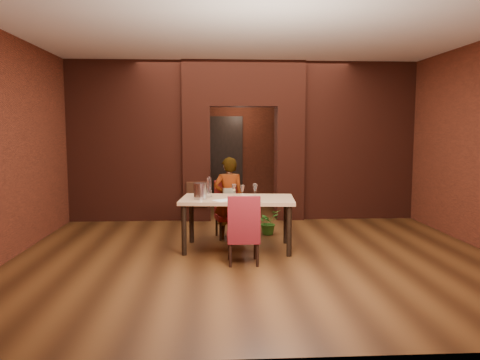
% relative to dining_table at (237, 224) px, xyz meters
% --- Properties ---
extents(floor, '(8.00, 8.00, 0.00)m').
position_rel_dining_table_xyz_m(floor, '(0.25, 0.51, -0.40)').
color(floor, '#492912').
rests_on(floor, ground).
extents(ceiling, '(7.00, 8.00, 0.04)m').
position_rel_dining_table_xyz_m(ceiling, '(0.25, 0.51, 2.80)').
color(ceiling, silver).
rests_on(ceiling, ground).
extents(wall_back, '(7.00, 0.04, 3.20)m').
position_rel_dining_table_xyz_m(wall_back, '(0.25, 4.51, 1.20)').
color(wall_back, maroon).
rests_on(wall_back, ground).
extents(wall_front, '(7.00, 0.04, 3.20)m').
position_rel_dining_table_xyz_m(wall_front, '(0.25, -3.49, 1.20)').
color(wall_front, maroon).
rests_on(wall_front, ground).
extents(wall_left, '(0.04, 8.00, 3.20)m').
position_rel_dining_table_xyz_m(wall_left, '(-3.25, 0.51, 1.20)').
color(wall_left, maroon).
rests_on(wall_left, ground).
extents(wall_right, '(0.04, 8.00, 3.20)m').
position_rel_dining_table_xyz_m(wall_right, '(3.75, 0.51, 1.20)').
color(wall_right, maroon).
rests_on(wall_right, ground).
extents(pillar_left, '(0.55, 0.55, 2.30)m').
position_rel_dining_table_xyz_m(pillar_left, '(-0.70, 2.51, 0.75)').
color(pillar_left, maroon).
rests_on(pillar_left, ground).
extents(pillar_right, '(0.55, 0.55, 2.30)m').
position_rel_dining_table_xyz_m(pillar_right, '(1.20, 2.51, 0.75)').
color(pillar_right, maroon).
rests_on(pillar_right, ground).
extents(lintel, '(2.45, 0.55, 0.90)m').
position_rel_dining_table_xyz_m(lintel, '(0.25, 2.51, 2.35)').
color(lintel, maroon).
rests_on(lintel, ground).
extents(wing_wall_left, '(2.28, 0.35, 3.20)m').
position_rel_dining_table_xyz_m(wing_wall_left, '(-2.11, 2.51, 1.20)').
color(wing_wall_left, maroon).
rests_on(wing_wall_left, ground).
extents(wing_wall_right, '(2.28, 0.35, 3.20)m').
position_rel_dining_table_xyz_m(wing_wall_right, '(2.61, 2.51, 1.20)').
color(wing_wall_right, maroon).
rests_on(wing_wall_right, ground).
extents(vent_panel, '(0.40, 0.03, 0.50)m').
position_rel_dining_table_xyz_m(vent_panel, '(-0.70, 2.21, 0.15)').
color(vent_panel, '#AB5731').
rests_on(vent_panel, ground).
extents(rear_door, '(0.90, 0.08, 2.10)m').
position_rel_dining_table_xyz_m(rear_door, '(-0.15, 4.45, 0.65)').
color(rear_door, black).
rests_on(rear_door, ground).
extents(rear_door_frame, '(1.02, 0.04, 2.22)m').
position_rel_dining_table_xyz_m(rear_door_frame, '(-0.15, 4.41, 0.65)').
color(rear_door_frame, black).
rests_on(rear_door_frame, ground).
extents(dining_table, '(1.79, 1.12, 0.80)m').
position_rel_dining_table_xyz_m(dining_table, '(0.00, 0.00, 0.00)').
color(dining_table, tan).
rests_on(dining_table, ground).
extents(chair_far, '(0.51, 0.51, 0.96)m').
position_rel_dining_table_xyz_m(chair_far, '(-0.10, 0.77, 0.08)').
color(chair_far, maroon).
rests_on(chair_far, ground).
extents(chair_near, '(0.44, 0.44, 0.96)m').
position_rel_dining_table_xyz_m(chair_near, '(0.04, -0.77, 0.08)').
color(chair_near, maroon).
rests_on(chair_near, ground).
extents(person_seated, '(0.52, 0.35, 1.38)m').
position_rel_dining_table_xyz_m(person_seated, '(-0.11, 0.68, 0.29)').
color(person_seated, silver).
rests_on(person_seated, ground).
extents(wine_glass_a, '(0.08, 0.08, 0.19)m').
position_rel_dining_table_xyz_m(wine_glass_a, '(-0.05, 0.15, 0.50)').
color(wine_glass_a, white).
rests_on(wine_glass_a, dining_table).
extents(wine_glass_b, '(0.08, 0.08, 0.19)m').
position_rel_dining_table_xyz_m(wine_glass_b, '(0.07, 0.01, 0.50)').
color(wine_glass_b, white).
rests_on(wine_glass_b, dining_table).
extents(wine_glass_c, '(0.09, 0.09, 0.21)m').
position_rel_dining_table_xyz_m(wine_glass_c, '(0.27, 0.03, 0.50)').
color(wine_glass_c, white).
rests_on(wine_glass_c, dining_table).
extents(tasting_sheet, '(0.38, 0.36, 0.00)m').
position_rel_dining_table_xyz_m(tasting_sheet, '(-0.21, -0.25, 0.40)').
color(tasting_sheet, silver).
rests_on(tasting_sheet, dining_table).
extents(wine_bucket, '(0.20, 0.20, 0.24)m').
position_rel_dining_table_xyz_m(wine_bucket, '(-0.56, -0.12, 0.52)').
color(wine_bucket, '#B2B2B9').
rests_on(wine_bucket, dining_table).
extents(water_bottle, '(0.07, 0.07, 0.32)m').
position_rel_dining_table_xyz_m(water_bottle, '(-0.43, 0.13, 0.56)').
color(water_bottle, white).
rests_on(water_bottle, dining_table).
extents(potted_plant, '(0.52, 0.51, 0.43)m').
position_rel_dining_table_xyz_m(potted_plant, '(0.59, 0.98, -0.18)').
color(potted_plant, '#2A631B').
rests_on(potted_plant, ground).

